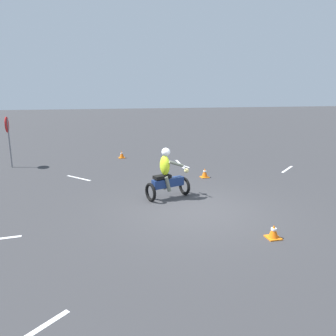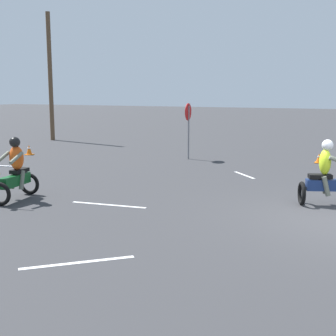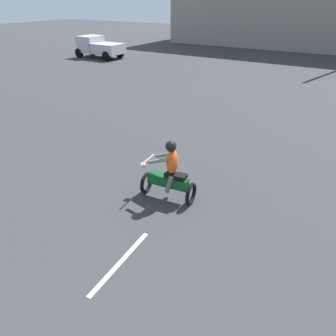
{
  "view_description": "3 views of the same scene",
  "coord_description": "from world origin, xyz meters",
  "px_view_note": "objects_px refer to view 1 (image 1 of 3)",
  "views": [
    {
      "loc": [
        -8.55,
        2.92,
        3.37
      ],
      "look_at": [
        1.33,
        0.49,
        1.0
      ],
      "focal_mm": 35.0,
      "sensor_mm": 36.0,
      "label": 1
    },
    {
      "loc": [
        -10.75,
        -0.13,
        2.9
      ],
      "look_at": [
        0.08,
        4.31,
        0.9
      ],
      "focal_mm": 50.0,
      "sensor_mm": 36.0,
      "label": 2
    },
    {
      "loc": [
        2.71,
        1.88,
        4.79
      ],
      "look_at": [
        -1.17,
        8.13,
        0.9
      ],
      "focal_mm": 35.0,
      "sensor_mm": 36.0,
      "label": 3
    }
  ],
  "objects_px": {
    "stop_sign": "(8,132)",
    "traffic_cone_near_left": "(274,232)",
    "traffic_cone_mid_center": "(122,155)",
    "traffic_cone_far_right": "(205,173)",
    "motorcycle_rider_foreground": "(167,176)"
  },
  "relations": [
    {
      "from": "stop_sign",
      "to": "traffic_cone_near_left",
      "type": "height_order",
      "value": "stop_sign"
    },
    {
      "from": "traffic_cone_near_left",
      "to": "traffic_cone_mid_center",
      "type": "relative_size",
      "value": 0.88
    },
    {
      "from": "stop_sign",
      "to": "traffic_cone_far_right",
      "type": "bearing_deg",
      "value": -115.69
    },
    {
      "from": "traffic_cone_far_right",
      "to": "traffic_cone_mid_center",
      "type": "bearing_deg",
      "value": 30.61
    },
    {
      "from": "motorcycle_rider_foreground",
      "to": "traffic_cone_near_left",
      "type": "relative_size",
      "value": 4.95
    },
    {
      "from": "motorcycle_rider_foreground",
      "to": "stop_sign",
      "type": "xyz_separation_m",
      "value": [
        6.02,
        5.86,
        0.91
      ]
    },
    {
      "from": "traffic_cone_mid_center",
      "to": "traffic_cone_far_right",
      "type": "relative_size",
      "value": 0.99
    },
    {
      "from": "motorcycle_rider_foreground",
      "to": "traffic_cone_near_left",
      "type": "xyz_separation_m",
      "value": [
        -3.51,
        -1.72,
        -0.57
      ]
    },
    {
      "from": "motorcycle_rider_foreground",
      "to": "traffic_cone_mid_center",
      "type": "relative_size",
      "value": 4.37
    },
    {
      "from": "traffic_cone_near_left",
      "to": "traffic_cone_mid_center",
      "type": "xyz_separation_m",
      "value": [
        10.49,
        2.46,
        0.02
      ]
    },
    {
      "from": "motorcycle_rider_foreground",
      "to": "traffic_cone_far_right",
      "type": "xyz_separation_m",
      "value": [
        2.19,
        -2.09,
        -0.54
      ]
    },
    {
      "from": "stop_sign",
      "to": "traffic_cone_mid_center",
      "type": "bearing_deg",
      "value": -79.46
    },
    {
      "from": "traffic_cone_near_left",
      "to": "stop_sign",
      "type": "bearing_deg",
      "value": 38.51
    },
    {
      "from": "traffic_cone_mid_center",
      "to": "traffic_cone_near_left",
      "type": "bearing_deg",
      "value": -166.8
    },
    {
      "from": "motorcycle_rider_foreground",
      "to": "stop_sign",
      "type": "bearing_deg",
      "value": -154.51
    }
  ]
}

